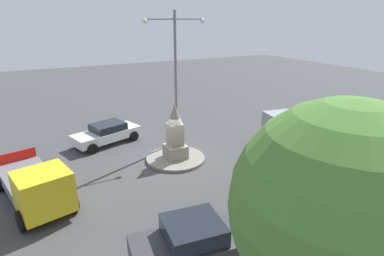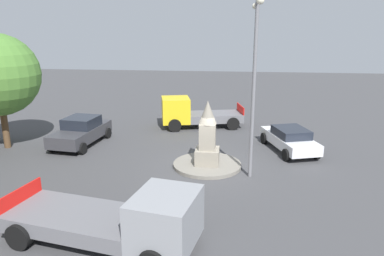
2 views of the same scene
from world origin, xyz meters
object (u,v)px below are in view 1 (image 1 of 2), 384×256
monument (175,135)px  car_dark_grey_passing (197,242)px  truck_yellow_parked_right (37,186)px  streetlamp (176,68)px  truck_grey_waiting (296,136)px  tree_near_wall (339,208)px  car_white_far_side (107,133)px

monument → car_dark_grey_passing: size_ratio=0.69×
monument → truck_yellow_parked_right: size_ratio=0.55×
streetlamp → truck_grey_waiting: bearing=-34.5°
monument → truck_grey_waiting: 7.34m
monument → truck_yellow_parked_right: monument is taller
car_dark_grey_passing → truck_yellow_parked_right: bearing=126.9°
monument → car_dark_grey_passing: 8.01m
car_dark_grey_passing → monument: bearing=70.6°
car_dark_grey_passing → tree_near_wall: size_ratio=0.71×
monument → tree_near_wall: bearing=-97.9°
car_dark_grey_passing → streetlamp: bearing=69.1°
streetlamp → car_dark_grey_passing: (-3.66, -9.55, -4.09)m
car_dark_grey_passing → tree_near_wall: tree_near_wall is taller
streetlamp → tree_near_wall: streetlamp is taller
car_white_far_side → monument: bearing=-56.4°
car_white_far_side → truck_grey_waiting: (9.86, -6.40, 0.22)m
car_dark_grey_passing → truck_grey_waiting: bearing=29.3°
monument → tree_near_wall: size_ratio=0.49×
tree_near_wall → car_dark_grey_passing: bearing=105.0°
monument → tree_near_wall: tree_near_wall is taller
streetlamp → truck_yellow_parked_right: size_ratio=1.42×
streetlamp → truck_yellow_parked_right: streetlamp is taller
car_white_far_side → tree_near_wall: (1.26, -15.77, 3.41)m
streetlamp → truck_yellow_parked_right: 9.71m
car_white_far_side → tree_near_wall: 16.18m
truck_yellow_parked_right → truck_grey_waiting: truck_yellow_parked_right is taller
streetlamp → car_white_far_side: size_ratio=1.78×
car_dark_grey_passing → truck_grey_waiting: truck_grey_waiting is taller
streetlamp → car_dark_grey_passing: streetlamp is taller
car_dark_grey_passing → truck_grey_waiting: size_ratio=0.70×
truck_grey_waiting → streetlamp: bearing=145.5°
truck_yellow_parked_right → tree_near_wall: tree_near_wall is taller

